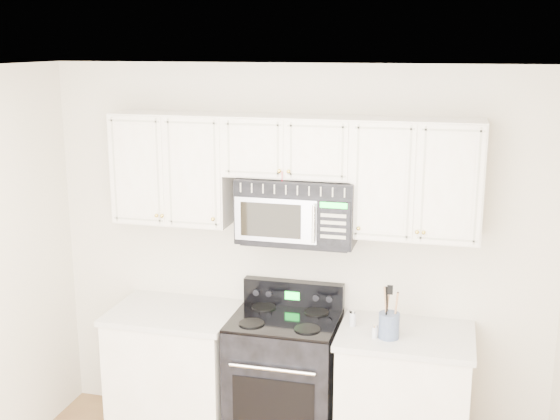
% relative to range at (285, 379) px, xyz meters
% --- Properties ---
extents(room, '(3.51, 3.51, 2.61)m').
position_rel_range_xyz_m(room, '(0.01, -1.45, 0.82)').
color(room, olive).
rests_on(room, ground).
extents(base_cabinet_left, '(0.86, 0.65, 0.92)m').
position_rel_range_xyz_m(base_cabinet_left, '(-0.79, -0.01, -0.06)').
color(base_cabinet_left, white).
rests_on(base_cabinet_left, ground).
extents(base_cabinet_right, '(0.86, 0.65, 0.92)m').
position_rel_range_xyz_m(base_cabinet_right, '(0.81, -0.01, -0.06)').
color(base_cabinet_right, white).
rests_on(base_cabinet_right, ground).
extents(range, '(0.71, 0.65, 1.11)m').
position_rel_range_xyz_m(range, '(0.00, 0.00, 0.00)').
color(range, black).
rests_on(range, ground).
extents(upper_cabinets, '(2.44, 0.37, 0.75)m').
position_rel_range_xyz_m(upper_cabinets, '(0.01, 0.13, 1.45)').
color(upper_cabinets, white).
rests_on(upper_cabinets, ground).
extents(microwave, '(0.77, 0.43, 0.43)m').
position_rel_range_xyz_m(microwave, '(0.06, 0.10, 1.18)').
color(microwave, black).
rests_on(microwave, ground).
extents(utensil_crock, '(0.13, 0.13, 0.35)m').
position_rel_range_xyz_m(utensil_crock, '(0.70, -0.12, 0.53)').
color(utensil_crock, '#3D476D').
rests_on(utensil_crock, base_cabinet_right).
extents(shaker_salt, '(0.05, 0.05, 0.11)m').
position_rel_range_xyz_m(shaker_salt, '(0.46, 0.01, 0.49)').
color(shaker_salt, '#AFB2BD').
rests_on(shaker_salt, base_cabinet_right).
extents(shaker_pepper, '(0.04, 0.04, 0.09)m').
position_rel_range_xyz_m(shaker_pepper, '(0.62, -0.15, 0.48)').
color(shaker_pepper, '#AFB2BD').
rests_on(shaker_pepper, base_cabinet_right).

